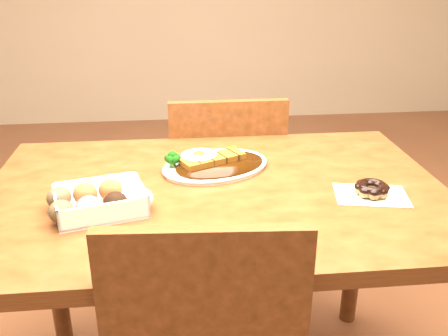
{
  "coord_description": "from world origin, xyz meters",
  "views": [
    {
      "loc": [
        -0.1,
        -1.17,
        1.31
      ],
      "look_at": [
        0.02,
        -0.01,
        0.81
      ],
      "focal_mm": 40.0,
      "sensor_mm": 36.0,
      "label": 1
    }
  ],
  "objects": [
    {
      "name": "donut_box",
      "position": [
        -0.29,
        -0.1,
        0.78
      ],
      "size": [
        0.25,
        0.21,
        0.06
      ],
      "rotation": [
        0.0,
        0.0,
        0.26
      ],
      "color": "white",
      "rests_on": "table"
    },
    {
      "name": "table",
      "position": [
        0.0,
        0.0,
        0.65
      ],
      "size": [
        1.2,
        0.8,
        0.75
      ],
      "color": "#47250E",
      "rests_on": "ground"
    },
    {
      "name": "katsu_curry_plate",
      "position": [
        0.0,
        0.13,
        0.77
      ],
      "size": [
        0.36,
        0.31,
        0.06
      ],
      "rotation": [
        0.0,
        0.0,
        0.38
      ],
      "color": "white",
      "rests_on": "table"
    },
    {
      "name": "pon_de_ring",
      "position": [
        0.38,
        -0.08,
        0.77
      ],
      "size": [
        0.2,
        0.16,
        0.03
      ],
      "rotation": [
        0.0,
        0.0,
        -0.2
      ],
      "color": "silver",
      "rests_on": "table"
    },
    {
      "name": "chair_far",
      "position": [
        0.08,
        0.53,
        0.48
      ],
      "size": [
        0.42,
        0.42,
        0.87
      ],
      "rotation": [
        0.0,
        0.0,
        3.14
      ],
      "color": "#47250E",
      "rests_on": "ground"
    }
  ]
}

